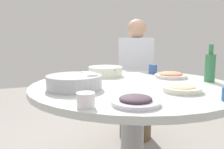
# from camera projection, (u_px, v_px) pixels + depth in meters

# --- Properties ---
(round_dining_table) EXTENTS (1.27, 1.27, 0.75)m
(round_dining_table) POSITION_uv_depth(u_px,v_px,m) (133.00, 104.00, 1.53)
(round_dining_table) COLOR #99999E
(round_dining_table) RESTS_ON ground
(rice_bowl) EXTENTS (0.31, 0.31, 0.09)m
(rice_bowl) POSITION_uv_depth(u_px,v_px,m) (74.00, 82.00, 1.35)
(rice_bowl) COLOR #B2B5BA
(rice_bowl) RESTS_ON round_dining_table
(soup_bowl) EXTENTS (0.28, 0.26, 0.07)m
(soup_bowl) POSITION_uv_depth(u_px,v_px,m) (105.00, 71.00, 1.83)
(soup_bowl) COLOR white
(soup_bowl) RESTS_ON round_dining_table
(dish_noodles) EXTENTS (0.21, 0.21, 0.04)m
(dish_noodles) POSITION_uv_depth(u_px,v_px,m) (182.00, 88.00, 1.29)
(dish_noodles) COLOR silver
(dish_noodles) RESTS_ON round_dining_table
(dish_eggplant) EXTENTS (0.22, 0.22, 0.04)m
(dish_eggplant) POSITION_uv_depth(u_px,v_px,m) (136.00, 101.00, 1.04)
(dish_eggplant) COLOR silver
(dish_eggplant) RESTS_ON round_dining_table
(dish_shrimp) EXTENTS (0.23, 0.23, 0.04)m
(dish_shrimp) POSITION_uv_depth(u_px,v_px,m) (171.00, 75.00, 1.75)
(dish_shrimp) COLOR silver
(dish_shrimp) RESTS_ON round_dining_table
(green_bottle) EXTENTS (0.07, 0.07, 0.25)m
(green_bottle) POSITION_uv_depth(u_px,v_px,m) (210.00, 67.00, 1.57)
(green_bottle) COLOR #367C4E
(green_bottle) RESTS_ON round_dining_table
(tea_cup_near) EXTENTS (0.07, 0.07, 0.07)m
(tea_cup_near) POSITION_uv_depth(u_px,v_px,m) (153.00, 69.00, 1.94)
(tea_cup_near) COLOR #345795
(tea_cup_near) RESTS_ON round_dining_table
(tea_cup_far) EXTENTS (0.08, 0.08, 0.06)m
(tea_cup_far) POSITION_uv_depth(u_px,v_px,m) (86.00, 100.00, 1.00)
(tea_cup_far) COLOR white
(tea_cup_far) RESTS_ON round_dining_table
(stool_for_diner_left) EXTENTS (0.33, 0.33, 0.46)m
(stool_for_diner_left) POSITION_uv_depth(u_px,v_px,m) (135.00, 116.00, 2.50)
(stool_for_diner_left) COLOR brown
(stool_for_diner_left) RESTS_ON ground
(diner_left) EXTENTS (0.45, 0.44, 0.76)m
(diner_left) POSITION_uv_depth(u_px,v_px,m) (136.00, 64.00, 2.42)
(diner_left) COLOR #2D333D
(diner_left) RESTS_ON stool_for_diner_left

